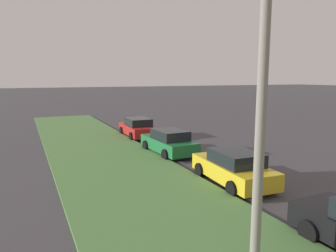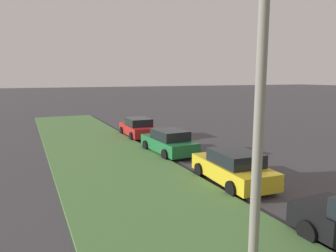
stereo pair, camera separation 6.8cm
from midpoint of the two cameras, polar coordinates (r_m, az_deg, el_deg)
name	(u,v)px [view 2 (the right image)]	position (r m, az deg, el deg)	size (l,w,h in m)	color
grass_median	(184,234)	(9.67, 3.21, -18.89)	(60.00, 6.00, 0.12)	#517F42
parked_car_yellow	(233,168)	(13.91, 11.86, -7.38)	(4.39, 2.20, 1.47)	gold
parked_car_green	(169,142)	(18.84, 0.27, -2.92)	(4.38, 2.17, 1.47)	#1E6B38
parked_car_red	(138,128)	(24.26, -5.39, -0.30)	(4.35, 2.11, 1.47)	red
streetlight	(269,85)	(7.68, 18.10, 7.14)	(1.08, 2.81, 7.50)	gray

